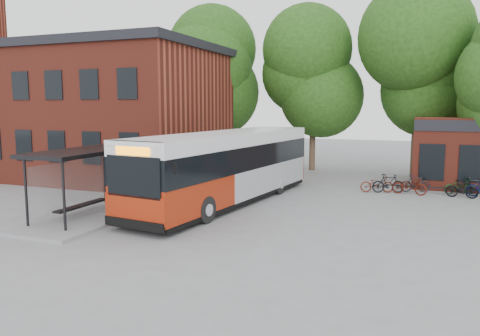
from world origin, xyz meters
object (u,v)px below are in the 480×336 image
(bicycle_2, at_px, (409,186))
(bicycle_7, at_px, (474,185))
(bicycle_3, at_px, (415,183))
(city_bus, at_px, (227,168))
(bicycle_4, at_px, (459,186))
(bicycle_5, at_px, (462,189))
(bicycle_0, at_px, (377,184))
(bicycle_1, at_px, (388,183))
(bus_shelter, at_px, (87,183))

(bicycle_2, relative_size, bicycle_7, 1.19)
(bicycle_2, distance_m, bicycle_3, 0.89)
(city_bus, xyz_separation_m, bicycle_4, (10.61, 6.53, -1.28))
(bicycle_2, distance_m, bicycle_4, 2.67)
(bicycle_5, distance_m, bicycle_7, 1.63)
(bicycle_0, bearing_deg, bicycle_4, -93.45)
(bicycle_5, xyz_separation_m, bicycle_7, (0.69, 1.48, -0.01))
(bicycle_7, bearing_deg, bicycle_1, 103.64)
(bicycle_0, xyz_separation_m, bicycle_5, (4.19, -0.02, -0.00))
(bicycle_0, bearing_deg, bicycle_1, -99.84)
(bicycle_1, distance_m, bicycle_7, 4.51)
(bicycle_0, xyz_separation_m, bicycle_7, (4.88, 1.45, -0.01))
(bus_shelter, distance_m, bicycle_7, 19.66)
(bus_shelter, relative_size, bicycle_4, 4.31)
(bicycle_1, xyz_separation_m, bicycle_2, (1.08, -0.08, -0.05))
(bicycle_3, bearing_deg, bus_shelter, 113.43)
(bicycle_2, bearing_deg, bicycle_0, 102.33)
(bus_shelter, relative_size, bicycle_5, 4.57)
(bicycle_0, xyz_separation_m, bicycle_4, (4.12, 1.03, -0.04))
(city_bus, distance_m, bicycle_1, 9.08)
(bicycle_3, bearing_deg, bicycle_2, 143.44)
(bicycle_5, bearing_deg, bicycle_7, -15.81)
(bicycle_4, bearing_deg, bicycle_2, 89.02)
(bicycle_2, bearing_deg, bicycle_3, -6.02)
(bicycle_1, distance_m, bicycle_4, 3.67)
(bicycle_3, relative_size, bicycle_7, 1.07)
(bicycle_0, relative_size, bicycle_2, 0.99)
(city_bus, relative_size, bicycle_4, 8.29)
(bicycle_4, bearing_deg, bicycle_7, -84.52)
(bicycle_3, distance_m, bicycle_7, 3.00)
(bus_shelter, height_order, bicycle_5, bus_shelter)
(bus_shelter, xyz_separation_m, bicycle_2, (12.44, 10.40, -0.98))
(city_bus, bearing_deg, bicycle_3, 44.26)
(bicycle_0, xyz_separation_m, bicycle_2, (1.66, -0.00, 0.01))
(bicycle_0, bearing_deg, bicycle_3, -84.11)
(city_bus, relative_size, bicycle_2, 7.56)
(bicycle_3, distance_m, bicycle_5, 2.41)
(bicycle_1, bearing_deg, bus_shelter, 114.05)
(bicycle_1, height_order, bicycle_3, bicycle_1)
(bus_shelter, height_order, bicycle_2, bus_shelter)
(bicycle_1, xyz_separation_m, bicycle_7, (4.30, 1.37, -0.07))
(bicycle_2, xyz_separation_m, bicycle_7, (3.22, 1.46, -0.02))
(city_bus, distance_m, bicycle_0, 8.59)
(bus_shelter, relative_size, bicycle_7, 4.68)
(bicycle_0, height_order, bicycle_5, bicycle_0)
(bus_shelter, relative_size, bicycle_3, 4.36)
(bicycle_4, distance_m, bicycle_5, 1.06)
(bicycle_0, bearing_deg, bicycle_5, -107.79)
(bus_shelter, xyz_separation_m, bicycle_0, (10.78, 10.41, -0.99))
(city_bus, height_order, bicycle_2, city_bus)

